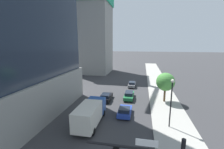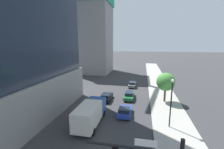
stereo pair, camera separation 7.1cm
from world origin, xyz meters
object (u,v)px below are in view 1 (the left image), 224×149
(street_lamp, at_px, (171,97))
(box_truck, at_px, (90,113))
(car_gray, at_px, (132,84))
(car_black, at_px, (106,97))
(construction_building, at_px, (92,31))
(car_green, at_px, (129,95))
(car_blue, at_px, (125,111))
(street_tree, at_px, (165,82))

(street_lamp, height_order, box_truck, street_lamp)
(car_gray, relative_size, car_black, 0.98)
(construction_building, relative_size, car_black, 8.30)
(street_lamp, distance_m, car_gray, 19.81)
(car_gray, xyz_separation_m, car_green, (0.00, -8.65, 0.05))
(car_blue, xyz_separation_m, box_truck, (-4.21, -3.61, 1.04))
(car_gray, bearing_deg, car_black, -111.91)
(street_tree, xyz_separation_m, car_green, (-6.62, 0.57, -3.13))
(construction_building, relative_size, car_blue, 9.01)
(street_tree, distance_m, car_green, 7.35)
(street_tree, bearing_deg, construction_building, 130.09)
(street_lamp, xyz_separation_m, street_tree, (0.54, 9.30, -0.39))
(car_black, bearing_deg, construction_building, 112.69)
(box_truck, bearing_deg, construction_building, 107.44)
(street_lamp, bearing_deg, car_blue, 158.64)
(street_tree, relative_size, car_green, 1.13)
(construction_building, xyz_separation_m, box_truck, (11.73, -37.33, -13.16))
(car_gray, height_order, car_green, car_green)
(construction_building, xyz_separation_m, car_gray, (15.94, -17.58, -14.19))
(car_gray, distance_m, box_truck, 20.22)
(street_lamp, relative_size, car_black, 1.45)
(car_green, bearing_deg, street_lamp, -58.36)
(street_tree, height_order, box_truck, street_tree)
(street_tree, height_order, car_gray, street_tree)
(construction_building, height_order, car_blue, construction_building)
(car_blue, height_order, car_black, car_black)
(construction_building, bearing_deg, box_truck, -72.56)
(car_blue, bearing_deg, street_lamp, -21.36)
(car_gray, bearing_deg, car_blue, -90.00)
(construction_building, bearing_deg, car_gray, -47.80)
(car_gray, relative_size, car_green, 0.90)
(car_gray, height_order, car_black, car_black)
(street_lamp, distance_m, street_tree, 9.32)
(car_green, height_order, car_black, car_green)
(car_green, bearing_deg, car_black, -156.66)
(street_tree, height_order, car_black, street_tree)
(construction_building, distance_m, car_blue, 39.90)
(street_tree, relative_size, box_truck, 0.73)
(construction_building, bearing_deg, street_tree, -49.91)
(box_truck, bearing_deg, street_tree, 44.21)
(street_lamp, bearing_deg, car_gray, 108.17)
(construction_building, distance_m, car_green, 33.79)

